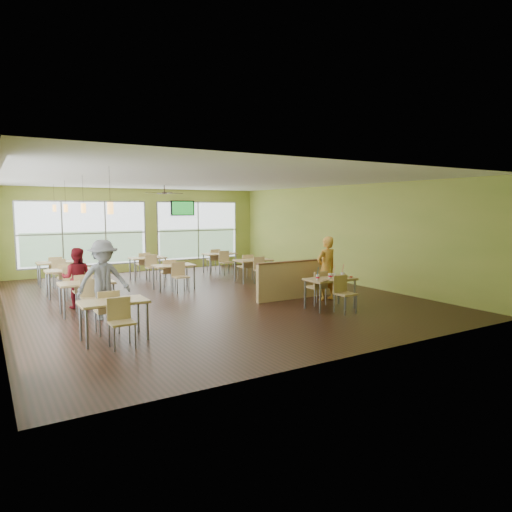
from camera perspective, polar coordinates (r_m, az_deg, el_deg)
name	(u,v)px	position (r m, az deg, el deg)	size (l,w,h in m)	color
room	(203,239)	(12.63, -6.62, 2.10)	(12.00, 12.04, 3.20)	black
window_bays	(81,240)	(14.80, -21.04, 1.83)	(9.24, 10.24, 2.38)	white
main_table	(330,283)	(11.28, 9.24, -3.36)	(1.22, 1.52, 0.87)	tan
half_wall_divider	(295,280)	(12.42, 4.90, -2.95)	(2.40, 0.14, 1.04)	tan
dining_tables	(147,270)	(13.94, -13.44, -1.66)	(6.92, 8.72, 0.87)	tan
pendant_lights	(74,208)	(12.31, -21.76, 5.59)	(0.11, 7.31, 0.86)	#2D2119
ceiling_fan	(164,193)	(15.39, -11.37, 7.73)	(1.25, 1.25, 0.29)	#2D2119
tv_backwall	(183,208)	(18.73, -9.16, 5.92)	(1.00, 0.07, 0.60)	black
man_plaid	(326,268)	(12.31, 8.79, -1.53)	(0.62, 0.41, 1.70)	orange
patron_maroon	(77,278)	(12.03, -21.50, -2.57)	(0.73, 0.56, 1.49)	maroon
patron_grey	(103,280)	(10.58, -18.53, -2.83)	(1.14, 0.66, 1.77)	slate
cup_blue	(318,277)	(10.93, 7.73, -2.64)	(0.09, 0.09, 0.34)	white
cup_yellow	(330,276)	(11.18, 9.24, -2.47)	(0.09, 0.09, 0.34)	white
cup_red_near	(334,276)	(11.22, 9.71, -2.46)	(0.09, 0.09, 0.33)	white
cup_red_far	(343,275)	(11.29, 10.79, -2.39)	(0.10, 0.10, 0.37)	white
food_basket	(342,276)	(11.48, 10.73, -2.46)	(0.25, 0.25, 0.06)	black
ketchup_cup	(351,277)	(11.49, 11.81, -2.56)	(0.07, 0.07, 0.03)	#B8140F
wrapper_left	(326,280)	(10.78, 8.70, -3.02)	(0.18, 0.16, 0.04)	tan
wrapper_mid	(332,277)	(11.39, 9.46, -2.56)	(0.17, 0.16, 0.04)	tan
wrapper_right	(343,278)	(11.18, 10.77, -2.76)	(0.15, 0.13, 0.04)	tan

